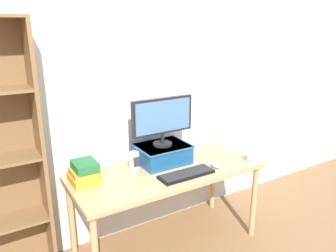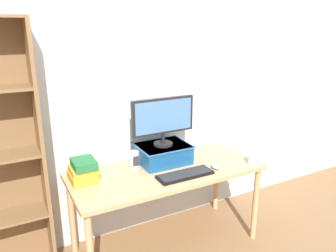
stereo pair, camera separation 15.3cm
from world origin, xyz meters
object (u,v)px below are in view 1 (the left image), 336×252
at_px(computer_mouse, 215,165).
at_px(coffee_mug, 252,157).
at_px(keyboard, 186,174).
at_px(desk_speaker, 134,161).
at_px(desk, 167,177).
at_px(computer_monitor, 163,118).
at_px(book_stack, 84,173).
at_px(riser_box, 163,153).

bearing_deg(computer_mouse, coffee_mug, -13.66).
relative_size(keyboard, computer_mouse, 4.41).
distance_m(coffee_mug, desk_speaker, 1.03).
xyz_separation_m(computer_mouse, coffee_mug, (0.34, -0.08, 0.03)).
relative_size(desk, computer_monitor, 2.82).
distance_m(book_stack, desk_speaker, 0.42).
height_order(keyboard, computer_mouse, computer_mouse).
xyz_separation_m(keyboard, computer_mouse, (0.30, 0.00, 0.01)).
height_order(riser_box, computer_mouse, riser_box).
distance_m(book_stack, coffee_mug, 1.42).
distance_m(computer_monitor, coffee_mug, 0.86).
bearing_deg(riser_box, book_stack, -178.67).
xyz_separation_m(keyboard, desk_speaker, (-0.30, 0.33, 0.06)).
bearing_deg(desk, desk_speaker, 147.58).
height_order(book_stack, desk_speaker, book_stack).
distance_m(keyboard, computer_mouse, 0.30).
distance_m(computer_mouse, coffee_mug, 0.36).
relative_size(computer_monitor, computer_mouse, 5.42).
bearing_deg(desk_speaker, riser_box, 0.76).
height_order(riser_box, coffee_mug, riser_box).
height_order(coffee_mug, desk_speaker, desk_speaker).
xyz_separation_m(desk, riser_box, (0.05, 0.15, 0.16)).
xyz_separation_m(book_stack, coffee_mug, (1.37, -0.39, -0.03)).
relative_size(book_stack, desk_speaker, 1.67).
xyz_separation_m(keyboard, book_stack, (-0.72, 0.31, 0.07)).
xyz_separation_m(book_stack, desk_speaker, (0.42, 0.01, -0.00)).
relative_size(desk, riser_box, 3.59).
distance_m(computer_mouse, book_stack, 1.07).
distance_m(riser_box, computer_monitor, 0.31).
height_order(desk, book_stack, book_stack).
bearing_deg(computer_mouse, desk_speaker, 151.62).
bearing_deg(keyboard, desk, 111.78).
bearing_deg(computer_monitor, desk_speaker, -179.55).
height_order(computer_mouse, coffee_mug, coffee_mug).
bearing_deg(desk_speaker, keyboard, -47.28).
distance_m(computer_mouse, desk_speaker, 0.68).
xyz_separation_m(desk, computer_monitor, (0.05, 0.15, 0.47)).
bearing_deg(keyboard, book_stack, 156.66).
relative_size(computer_monitor, desk_speaker, 3.76).
relative_size(keyboard, desk_speaker, 3.07).
height_order(keyboard, desk_speaker, desk_speaker).
bearing_deg(coffee_mug, desk, 159.88).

